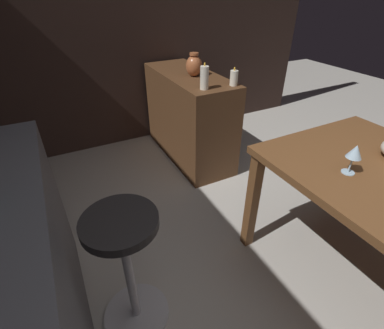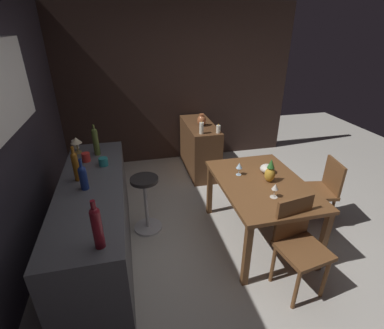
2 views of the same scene
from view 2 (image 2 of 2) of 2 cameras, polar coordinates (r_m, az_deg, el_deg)
ground_plane at (r=3.37m, az=7.83°, el=-15.88°), size 9.00×9.00×0.00m
wall_side_right at (r=4.99m, az=-5.22°, el=15.26°), size 0.10×4.40×2.60m
dining_table at (r=3.17m, az=13.81°, el=-4.85°), size 1.29×0.90×0.74m
kitchen_counter at (r=3.09m, az=-18.51°, el=-11.02°), size 2.10×0.60×0.90m
sideboard_cabinet at (r=4.73m, az=1.52°, el=3.43°), size 1.10×0.44×0.82m
chair_near_window at (r=2.79m, az=20.61°, el=-14.42°), size 0.46×0.46×0.91m
chair_by_doorway at (r=3.73m, az=24.44°, el=-4.54°), size 0.46×0.46×0.85m
bar_stool at (r=3.40m, az=-9.20°, el=-7.57°), size 0.34×0.34×0.70m
wine_glass_left at (r=2.84m, az=16.35°, el=-4.50°), size 0.07×0.07×0.15m
wine_glass_right at (r=3.17m, az=9.48°, el=-0.31°), size 0.07×0.07×0.15m
pineapple_centerpiece at (r=3.11m, az=15.42°, el=-1.47°), size 0.11×0.11×0.26m
fruit_bowl at (r=3.31m, az=14.88°, el=-0.82°), size 0.16×0.16×0.10m
wine_bottle_cobalt at (r=2.73m, az=-21.05°, el=-2.24°), size 0.07×0.07×0.30m
wine_bottle_ruby at (r=1.99m, az=-18.58°, el=-11.59°), size 0.07×0.07×0.37m
wine_bottle_amber at (r=2.89m, az=-22.36°, el=-0.11°), size 0.06×0.06×0.35m
wine_bottle_olive at (r=3.40m, az=-18.82°, el=4.57°), size 0.07×0.07×0.36m
cup_cream at (r=3.72m, az=-22.40°, el=3.81°), size 0.11×0.08×0.10m
cup_teal at (r=3.16m, az=-17.39°, el=0.55°), size 0.13×0.10×0.09m
cup_red at (r=3.31m, az=-20.52°, el=1.40°), size 0.12×0.09×0.10m
counter_lamp at (r=3.53m, az=-22.24°, el=4.27°), size 0.13×0.13×0.20m
pillar_candle_tall at (r=4.19m, az=5.30°, el=7.10°), size 0.06×0.06×0.14m
pillar_candle_short at (r=4.14m, az=1.93°, el=7.33°), size 0.06×0.06×0.19m
vase_copper at (r=4.48m, az=1.96°, el=8.87°), size 0.14×0.14×0.19m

